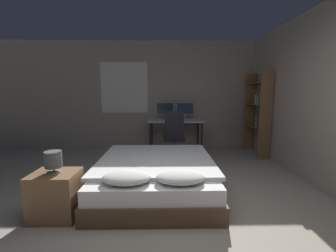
# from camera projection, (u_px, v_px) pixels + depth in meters

# --- Properties ---
(ground_plane) EXTENTS (20.00, 20.00, 0.00)m
(ground_plane) POSITION_uv_depth(u_px,v_px,m) (172.00, 242.00, 2.14)
(ground_plane) COLOR #9E9384
(wall_back) EXTENTS (12.00, 0.08, 2.70)m
(wall_back) POSITION_uv_depth(u_px,v_px,m) (166.00, 95.00, 5.78)
(wall_back) COLOR #9E9384
(wall_back) RESTS_ON ground_plane
(wall_side_right) EXTENTS (0.06, 12.00, 2.70)m
(wall_side_right) POSITION_uv_depth(u_px,v_px,m) (312.00, 97.00, 3.47)
(wall_side_right) COLOR #9E9384
(wall_side_right) RESTS_ON ground_plane
(bed) EXTENTS (1.64, 1.94, 0.54)m
(bed) POSITION_uv_depth(u_px,v_px,m) (156.00, 175.00, 3.25)
(bed) COLOR brown
(bed) RESTS_ON ground_plane
(nightstand) EXTENTS (0.50, 0.42, 0.53)m
(nightstand) POSITION_uv_depth(u_px,v_px,m) (56.00, 195.00, 2.55)
(nightstand) COLOR brown
(nightstand) RESTS_ON ground_plane
(bedside_lamp) EXTENTS (0.18, 0.18, 0.25)m
(bedside_lamp) POSITION_uv_depth(u_px,v_px,m) (53.00, 160.00, 2.49)
(bedside_lamp) COLOR gray
(bedside_lamp) RESTS_ON nightstand
(desk) EXTENTS (1.30, 0.69, 0.76)m
(desk) POSITION_uv_depth(u_px,v_px,m) (175.00, 124.00, 5.48)
(desk) COLOR beige
(desk) RESTS_ON ground_plane
(monitor_left) EXTENTS (0.44, 0.16, 0.41)m
(monitor_left) POSITION_uv_depth(u_px,v_px,m) (165.00, 110.00, 5.67)
(monitor_left) COLOR #B7B7BC
(monitor_left) RESTS_ON desk
(monitor_right) EXTENTS (0.44, 0.16, 0.41)m
(monitor_right) POSITION_uv_depth(u_px,v_px,m) (185.00, 110.00, 5.68)
(monitor_right) COLOR #B7B7BC
(monitor_right) RESTS_ON desk
(keyboard) EXTENTS (0.40, 0.13, 0.02)m
(keyboard) POSITION_uv_depth(u_px,v_px,m) (176.00, 121.00, 5.23)
(keyboard) COLOR #B7B7BC
(keyboard) RESTS_ON desk
(computer_mouse) EXTENTS (0.07, 0.05, 0.04)m
(computer_mouse) POSITION_uv_depth(u_px,v_px,m) (188.00, 120.00, 5.23)
(computer_mouse) COLOR #B7B7BC
(computer_mouse) RESTS_ON desk
(office_chair) EXTENTS (0.52, 0.52, 1.05)m
(office_chair) POSITION_uv_depth(u_px,v_px,m) (174.00, 141.00, 4.73)
(office_chair) COLOR black
(office_chair) RESTS_ON ground_plane
(bookshelf) EXTENTS (0.27, 0.89, 1.86)m
(bookshelf) POSITION_uv_depth(u_px,v_px,m) (259.00, 111.00, 4.98)
(bookshelf) COLOR brown
(bookshelf) RESTS_ON ground_plane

